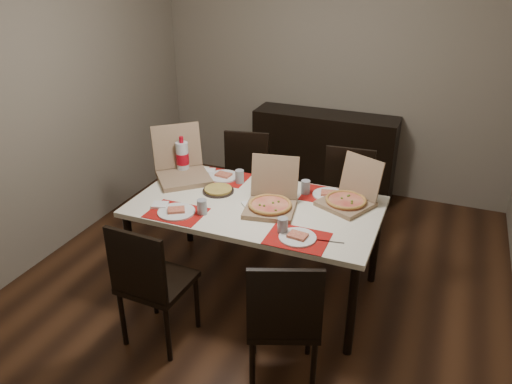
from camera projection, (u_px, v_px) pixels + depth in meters
ground at (264, 280)px, 4.10m from camera, size 3.80×4.00×0.02m
room_walls at (287, 55)px, 3.70m from camera, size 3.84×4.02×2.62m
sideboard at (324, 154)px, 5.39m from camera, size 1.50×0.40×0.90m
dining_table at (256, 212)px, 3.71m from camera, size 1.80×1.00×0.75m
chair_near_left at (150, 281)px, 3.23m from camera, size 0.44×0.44×0.93m
chair_near_right at (283, 318)px, 2.90m from camera, size 0.54×0.54×0.93m
chair_far_left at (244, 179)px, 4.66m from camera, size 0.50×0.50×0.93m
chair_far_right at (345, 198)px, 4.29m from camera, size 0.45×0.45×0.93m
setting_near_left at (181, 210)px, 3.55m from camera, size 0.44×0.30×0.11m
setting_near_right at (294, 234)px, 3.25m from camera, size 0.50×0.30×0.11m
setting_far_left at (226, 176)px, 4.09m from camera, size 0.50×0.30×0.11m
setting_far_right at (323, 193)px, 3.80m from camera, size 0.47×0.30×0.11m
napkin_loose at (251, 205)px, 3.65m from camera, size 0.16×0.16×0.02m
pizza_box_center at (271, 202)px, 3.59m from camera, size 0.41×0.44×0.35m
pizza_box_right at (349, 198)px, 3.65m from camera, size 0.46×0.48×0.34m
pizza_box_left at (182, 171)px, 4.08m from camera, size 0.59×0.60×0.40m
faina_plate at (218, 190)px, 3.86m from camera, size 0.24×0.24×0.03m
dip_bowl at (274, 196)px, 3.77m from camera, size 0.14×0.14×0.03m
soda_bottle at (182, 158)px, 4.14m from camera, size 0.11×0.11×0.32m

